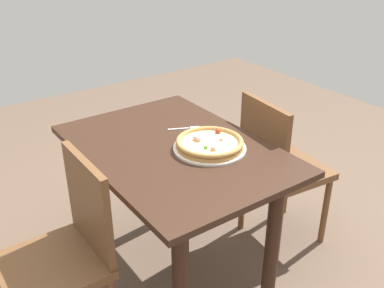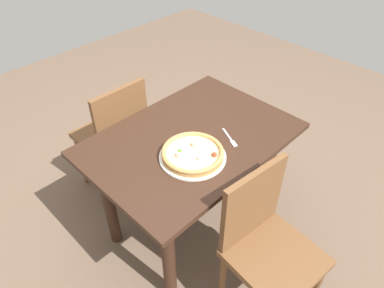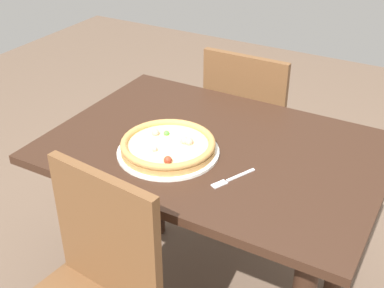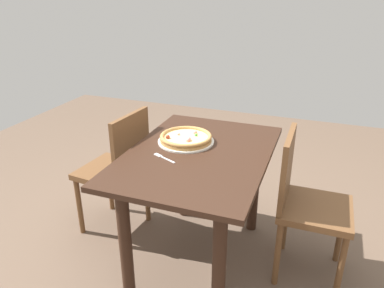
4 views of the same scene
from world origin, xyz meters
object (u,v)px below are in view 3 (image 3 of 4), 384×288
object	(u,v)px
dining_table	(214,180)
chair_near	(252,128)
fork	(230,179)
pizza	(168,145)
plate	(168,152)

from	to	relation	value
dining_table	chair_near	distance (m)	0.63
chair_near	fork	world-z (taller)	chair_near
dining_table	chair_near	world-z (taller)	chair_near
pizza	dining_table	bearing A→B (deg)	-133.16
chair_near	plate	distance (m)	0.78
dining_table	fork	distance (m)	0.26
dining_table	pizza	distance (m)	0.24
plate	chair_near	bearing A→B (deg)	-90.09
plate	pizza	xyz separation A→B (m)	(-0.00, -0.00, 0.03)
dining_table	pizza	world-z (taller)	pizza
dining_table	fork	size ratio (longest dim) A/B	7.24
dining_table	fork	world-z (taller)	fork
plate	pizza	size ratio (longest dim) A/B	1.08
dining_table	chair_near	xyz separation A→B (m)	(0.11, -0.61, -0.11)
dining_table	fork	xyz separation A→B (m)	(-0.14, 0.16, 0.15)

